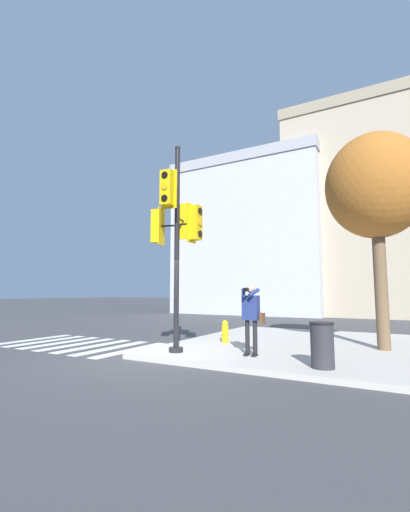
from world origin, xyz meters
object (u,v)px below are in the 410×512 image
object	(u,v)px
person_photographer	(251,313)
traffic_signal_pole	(176,227)
fire_hydrant	(225,332)
street_tree	(376,187)
trash_bin	(322,345)

from	to	relation	value
person_photographer	traffic_signal_pole	bearing A→B (deg)	-165.35
fire_hydrant	traffic_signal_pole	bearing A→B (deg)	-100.35
person_photographer	street_tree	xyz separation A→B (m)	(2.80, 2.51, 3.45)
traffic_signal_pole	person_photographer	distance (m)	3.00
person_photographer	street_tree	size ratio (longest dim) A/B	0.29
person_photographer	fire_hydrant	distance (m)	2.34
fire_hydrant	person_photographer	bearing A→B (deg)	-47.54
person_photographer	fire_hydrant	bearing A→B (deg)	132.46
traffic_signal_pole	trash_bin	xyz separation A→B (m)	(3.67, -0.10, -2.82)
street_tree	fire_hydrant	size ratio (longest dim) A/B	8.90
person_photographer	fire_hydrant	world-z (taller)	person_photographer
traffic_signal_pole	person_photographer	world-z (taller)	traffic_signal_pole
street_tree	trash_bin	world-z (taller)	street_tree
traffic_signal_pole	fire_hydrant	size ratio (longest dim) A/B	8.22
person_photographer	trash_bin	size ratio (longest dim) A/B	1.86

